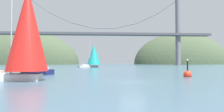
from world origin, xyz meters
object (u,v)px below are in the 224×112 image
Objects in this scene: sailboat_red_spinnaker at (26,32)px; channel_buoy at (188,74)px; sailboat_white_mainsail at (30,51)px; sailboat_teal_sail at (93,55)px.

sailboat_red_spinnaker reaches higher than channel_buoy.
sailboat_red_spinnaker is 21.01m from channel_buoy.
sailboat_white_mainsail is at bearing 160.39° from channel_buoy.
sailboat_teal_sail is 3.50× the size of channel_buoy.
sailboat_white_mainsail is at bearing -103.93° from sailboat_teal_sail.
sailboat_red_spinnaker reaches higher than sailboat_teal_sail.
sailboat_white_mainsail is 12.98m from sailboat_red_spinnaker.
sailboat_white_mainsail is 0.81× the size of sailboat_teal_sail.
sailboat_red_spinnaker is at bearing -168.48° from channel_buoy.
channel_buoy is (13.63, -47.82, -3.93)m from sailboat_teal_sail.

